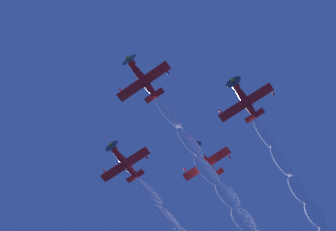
{
  "coord_description": "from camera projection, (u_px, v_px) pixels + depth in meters",
  "views": [
    {
      "loc": [
        32.94,
        18.01,
        1.42
      ],
      "look_at": [
        -8.03,
        7.2,
        57.67
      ],
      "focal_mm": 55.83,
      "sensor_mm": 36.0,
      "label": 1
    }
  ],
  "objects": [
    {
      "name": "airplane_right_wingman",
      "position": [
        124.0,
        162.0,
        74.69
      ],
      "size": [
        7.13,
        7.84,
        2.91
      ],
      "color": "red"
    },
    {
      "name": "smoke_trail_lead",
      "position": [
        246.0,
        223.0,
        81.03
      ],
      "size": [
        39.43,
        14.39,
        6.4
      ],
      "color": "white"
    },
    {
      "name": "airplane_left_wingman",
      "position": [
        244.0,
        100.0,
        68.35
      ],
      "size": [
        7.15,
        7.84,
        2.62
      ],
      "color": "red"
    },
    {
      "name": "airplane_slot_tail",
      "position": [
        205.0,
        161.0,
        77.57
      ],
      "size": [
        7.15,
        7.81,
        2.85
      ],
      "color": "red"
    },
    {
      "name": "airplane_lead",
      "position": [
        142.0,
        78.0,
        68.39
      ],
      "size": [
        7.13,
        7.8,
        3.01
      ],
      "color": "red"
    }
  ]
}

